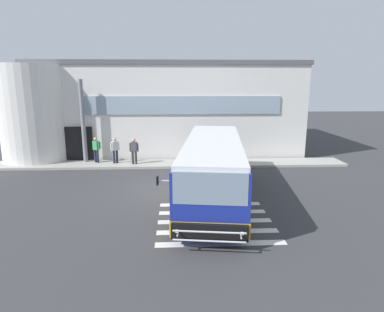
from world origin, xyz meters
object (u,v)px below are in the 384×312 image
Objects in this scene: passenger_at_curb_edge at (134,150)px; passenger_near_column at (96,148)px; bus_main_foreground at (213,169)px; passenger_by_doorway at (115,149)px; entry_support_column at (83,121)px.

passenger_near_column is at bearing 167.95° from passenger_at_curb_edge.
passenger_near_column is (-6.92, 6.42, -0.22)m from bus_main_foreground.
bus_main_foreground reaches higher than passenger_by_doorway.
passenger_at_curb_edge is (-4.42, 5.88, -0.25)m from bus_main_foreground.
bus_main_foreground is at bearing -42.83° from passenger_near_column.
passenger_by_doorway is at bearing -10.74° from passenger_near_column.
passenger_at_curb_edge is (1.25, -0.30, 0.00)m from passenger_by_doorway.
entry_support_column is at bearing 165.90° from passenger_at_curb_edge.
passenger_by_doorway is (2.07, -0.54, -1.74)m from entry_support_column.
entry_support_column is 3.19× the size of passenger_by_doorway.
passenger_near_column is 1.27m from passenger_by_doorway.
passenger_near_column is at bearing 137.17° from bus_main_foreground.
passenger_by_doorway is at bearing -14.55° from entry_support_column.
bus_main_foreground is at bearing -53.07° from passenger_at_curb_edge.
entry_support_column reaches higher than bus_main_foreground.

